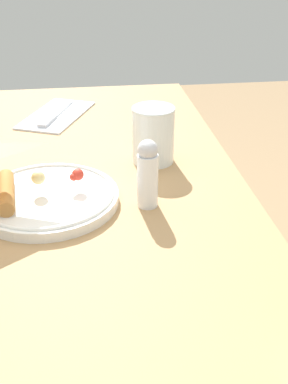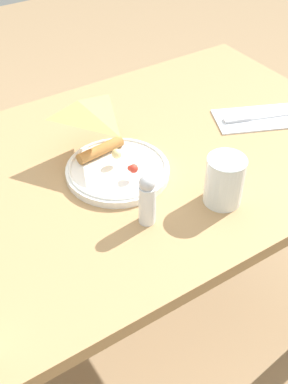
# 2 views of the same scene
# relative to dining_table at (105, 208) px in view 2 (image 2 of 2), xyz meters

# --- Properties ---
(ground_plane) EXTENTS (6.00, 6.00, 0.00)m
(ground_plane) POSITION_rel_dining_table_xyz_m (0.00, 0.00, -0.62)
(ground_plane) COLOR #997A56
(dining_table) EXTENTS (1.26, 0.70, 0.72)m
(dining_table) POSITION_rel_dining_table_xyz_m (0.00, 0.00, 0.00)
(dining_table) COLOR #A87F51
(dining_table) RESTS_ON ground_plane
(plate_pizza) EXTENTS (0.22, 0.22, 0.05)m
(plate_pizza) POSITION_rel_dining_table_xyz_m (0.03, -0.02, 0.12)
(plate_pizza) COLOR white
(plate_pizza) RESTS_ON dining_table
(milk_glass) EXTENTS (0.08, 0.08, 0.10)m
(milk_glass) POSITION_rel_dining_table_xyz_m (0.16, -0.21, 0.15)
(milk_glass) COLOR white
(milk_glass) RESTS_ON dining_table
(napkin_folded) EXTENTS (0.23, 0.18, 0.00)m
(napkin_folded) POSITION_rel_dining_table_xyz_m (0.42, -0.03, 0.11)
(napkin_folded) COLOR silver
(napkin_folded) RESTS_ON dining_table
(butter_knife) EXTENTS (0.17, 0.08, 0.01)m
(butter_knife) POSITION_rel_dining_table_xyz_m (0.41, -0.02, 0.11)
(butter_knife) COLOR #B2B2B7
(butter_knife) RESTS_ON napkin_folded
(salt_shaker) EXTENTS (0.03, 0.03, 0.11)m
(salt_shaker) POSITION_rel_dining_table_xyz_m (-0.00, -0.17, 0.16)
(salt_shaker) COLOR white
(salt_shaker) RESTS_ON dining_table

